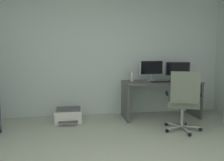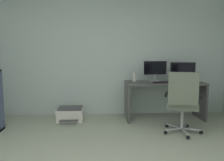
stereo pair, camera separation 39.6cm
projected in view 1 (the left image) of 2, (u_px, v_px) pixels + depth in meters
The scene contains 9 objects.
wall_back at pixel (95, 53), 4.69m from camera, with size 5.37×0.10×2.56m, color silver.
desk at pixel (161, 91), 4.51m from camera, with size 1.48×0.62×0.73m.
monitor_main at pixel (152, 69), 4.57m from camera, with size 0.49×0.18×0.41m.
monitor_secondary at pixel (178, 70), 4.66m from camera, with size 0.47×0.18×0.37m.
keyboard at pixel (159, 82), 4.34m from camera, with size 0.34×0.13×0.02m, color black.
computer_mouse at pixel (171, 81), 4.37m from camera, with size 0.06×0.10×0.03m, color black.
desktop_speaker at pixel (132, 77), 4.48m from camera, with size 0.07×0.07×0.17m, color silver.
office_chair at pixel (183, 99), 3.66m from camera, with size 0.63×0.64×1.00m.
printer at pixel (68, 115), 4.26m from camera, with size 0.48×0.47×0.26m.
Camera 1 is at (-0.39, -1.97, 1.28)m, focal length 36.55 mm.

